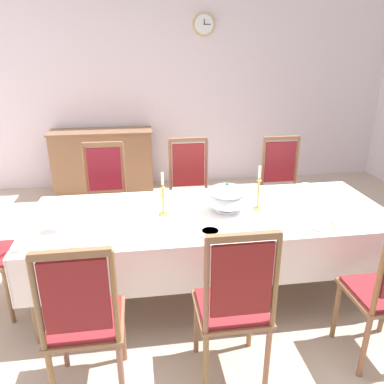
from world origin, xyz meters
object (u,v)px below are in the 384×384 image
chair_north_b (190,191)px  candlestick_west (163,198)px  soup_tureen (227,197)px  sideboard (103,161)px  chair_north_a (106,196)px  bowl_far_right (210,232)px  spoon_secondary (161,196)px  spoon_primary (332,224)px  chair_south_b (234,303)px  bowl_near_left (320,225)px  dining_table (211,220)px  chair_north_c (282,187)px  chair_south_a (84,318)px  bowl_far_left (308,187)px  bowl_near_right (174,195)px  candlestick_east (258,192)px  mounted_clock (204,24)px

chair_north_b → candlestick_west: 1.05m
soup_tureen → sideboard: soup_tureen is taller
chair_north_a → candlestick_west: bearing=119.3°
bowl_far_right → spoon_secondary: bearing=110.8°
chair_north_b → spoon_primary: bearing=124.4°
sideboard → chair_south_b: bearing=106.0°
soup_tureen → bowl_near_left: (0.62, -0.39, -0.10)m
bowl_near_left → spoon_primary: 0.12m
spoon_primary → dining_table: bearing=167.0°
chair_north_c → sideboard: 2.68m
bowl_near_left → spoon_secondary: size_ratio=0.89×
chair_south_a → chair_south_b: size_ratio=0.98×
bowl_far_left → chair_north_c: bearing=93.3°
chair_north_a → candlestick_west: chair_north_a is taller
dining_table → bowl_near_right: size_ratio=15.96×
candlestick_west → sideboard: (-0.68, 2.66, -0.44)m
candlestick_east → bowl_near_left: candlestick_east is taller
chair_south_b → sideboard: (-1.03, 3.60, -0.12)m
mounted_clock → chair_north_b: bearing=-103.6°
chair_north_b → bowl_near_left: bearing=120.4°
candlestick_west → bowl_far_right: (0.30, -0.39, -0.12)m
bowl_far_left → chair_north_b: bearing=152.9°
dining_table → bowl_near_right: bearing=125.7°
mounted_clock → candlestick_west: bearing=-105.8°
chair_north_a → spoon_primary: 2.20m
chair_south_b → bowl_far_right: size_ratio=7.49×
dining_table → candlestick_east: candlestick_east is taller
spoon_primary → bowl_near_right: bearing=156.8°
soup_tureen → spoon_secondary: size_ratio=1.78×
bowl_far_left → mounted_clock: 2.98m
spoon_primary → bowl_far_right: bearing=-168.4°
chair_north_a → chair_north_b: chair_north_b is taller
chair_south_b → chair_north_c: (1.02, 1.88, 0.00)m
mounted_clock → bowl_far_left: bearing=-77.1°
chair_north_a → sideboard: size_ratio=0.77×
chair_south_a → spoon_secondary: bearing=68.3°
soup_tureen → candlestick_west: size_ratio=0.89×
chair_south_b → chair_north_b: size_ratio=0.98×
bowl_far_left → spoon_primary: 0.78m
chair_south_a → chair_north_a: size_ratio=0.97×
chair_south_b → sideboard: chair_south_b is taller
bowl_near_right → candlestick_west: bearing=-107.6°
chair_south_a → dining_table: bearing=45.7°
chair_north_a → chair_north_c: bearing=180.0°
bowl_near_left → spoon_secondary: 1.38m
chair_north_a → bowl_near_left: chair_north_a is taller
soup_tureen → bowl_far_left: soup_tureen is taller
chair_north_c → spoon_secondary: size_ratio=6.27×
chair_north_c → spoon_primary: bearing=84.6°
chair_south_a → mounted_clock: 4.42m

